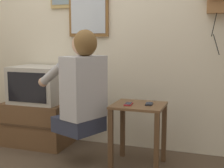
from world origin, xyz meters
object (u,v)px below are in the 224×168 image
(person, at_px, (82,86))
(cell_phone_held, at_px, (128,104))
(cell_phone_spare, at_px, (149,104))
(television, at_px, (39,84))
(wall_mirror, at_px, (88,4))

(person, relative_size, cell_phone_held, 7.11)
(person, relative_size, cell_phone_spare, 7.07)
(person, xyz_separation_m, television, (-0.66, 0.35, -0.07))
(wall_mirror, xyz_separation_m, cell_phone_held, (0.59, -0.51, -0.92))
(person, relative_size, television, 1.72)
(television, xyz_separation_m, cell_phone_held, (1.07, -0.28, -0.08))
(person, xyz_separation_m, cell_phone_held, (0.41, 0.08, -0.15))
(television, bearing_deg, cell_phone_held, -14.45)
(person, distance_m, cell_phone_spare, 0.62)
(wall_mirror, bearing_deg, television, -154.05)
(television, bearing_deg, wall_mirror, 25.95)
(television, height_order, cell_phone_held, television)
(cell_phone_held, xyz_separation_m, cell_phone_spare, (0.17, 0.07, 0.00))
(cell_phone_held, distance_m, cell_phone_spare, 0.18)
(wall_mirror, height_order, cell_phone_held, wall_mirror)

